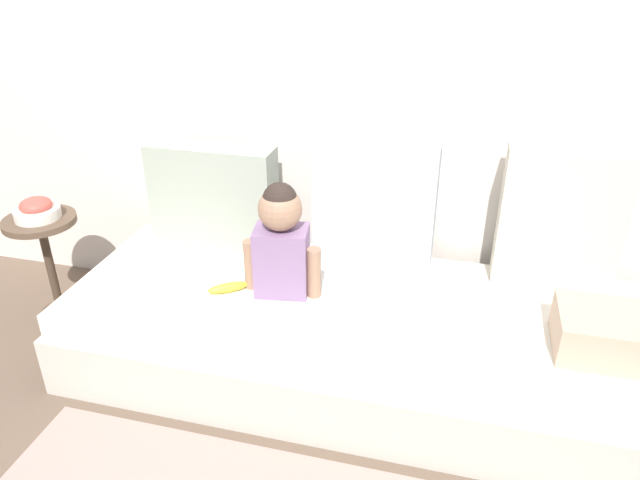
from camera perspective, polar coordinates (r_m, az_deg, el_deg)
The scene contains 11 objects.
ground_plane at distance 2.64m, azimuth 3.35°, elevation -12.75°, with size 12.00×12.00×0.00m, color brown.
back_wall at distance 2.62m, azimuth 6.70°, elevation 16.90°, with size 5.62×0.10×2.46m, color silver.
couch at distance 2.52m, azimuth 3.47°, elevation -9.44°, with size 2.42×0.88×0.39m.
throw_pillow_left at distance 2.79m, azimuth -10.18°, elevation 4.24°, with size 0.59×0.16×0.47m, color #99A393.
throw_pillow_center at distance 2.57m, azimuth 5.26°, elevation 3.60°, with size 0.52×0.16×0.56m, color #B2BCC6.
throw_pillow_right at distance 2.57m, azimuth 22.01°, elevation 1.87°, with size 0.47×0.16×0.59m, color beige.
toddler at distance 2.34m, azimuth -3.75°, elevation 0.10°, with size 0.32×0.18×0.48m.
banana at distance 2.47m, azimuth -8.79°, elevation -4.52°, with size 0.17×0.04×0.04m, color yellow.
folded_blanket at distance 2.32m, azimuth 26.49°, elevation -8.14°, with size 0.40×0.28×0.15m, color tan.
side_table at distance 3.09m, azimuth -24.90°, elevation -0.24°, with size 0.33×0.33×0.53m.
fruit_bowl at distance 3.02m, azimuth -25.52°, elevation 2.62°, with size 0.20×0.20×0.10m.
Camera 1 is at (0.36, -1.99, 1.70)m, focal length 33.38 mm.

